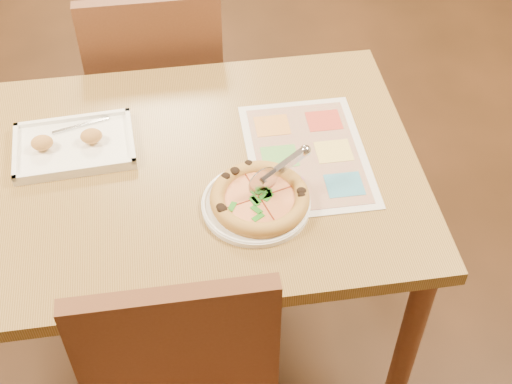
{
  "coord_description": "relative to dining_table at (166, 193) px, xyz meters",
  "views": [
    {
      "loc": [
        0.05,
        -1.29,
        1.99
      ],
      "look_at": [
        0.22,
        -0.16,
        0.77
      ],
      "focal_mm": 50.0,
      "sensor_mm": 36.0,
      "label": 1
    }
  ],
  "objects": [
    {
      "name": "dining_table",
      "position": [
        0.0,
        0.0,
        0.0
      ],
      "size": [
        1.3,
        0.85,
        0.72
      ],
      "color": "olive",
      "rests_on": "ground"
    },
    {
      "name": "chair_far",
      "position": [
        -0.0,
        0.6,
        -0.07
      ],
      "size": [
        0.42,
        0.42,
        0.47
      ],
      "rotation": [
        0.0,
        0.0,
        3.14
      ],
      "color": "brown",
      "rests_on": "ground"
    },
    {
      "name": "plate",
      "position": [
        0.22,
        -0.16,
        0.09
      ],
      "size": [
        0.3,
        0.3,
        0.01
      ],
      "primitive_type": "cylinder",
      "rotation": [
        0.0,
        0.0,
        0.16
      ],
      "color": "white",
      "rests_on": "dining_table"
    },
    {
      "name": "pizza",
      "position": [
        0.22,
        -0.15,
        0.11
      ],
      "size": [
        0.24,
        0.24,
        0.04
      ],
      "rotation": [
        0.0,
        0.0,
        0.28
      ],
      "color": "gold",
      "rests_on": "plate"
    },
    {
      "name": "pizza_cutter",
      "position": [
        0.27,
        -0.13,
        0.17
      ],
      "size": [
        0.15,
        0.07,
        0.09
      ],
      "rotation": [
        0.0,
        0.0,
        0.4
      ],
      "color": "silver",
      "rests_on": "pizza"
    },
    {
      "name": "appetizer_tray",
      "position": [
        -0.22,
        0.11,
        0.1
      ],
      "size": [
        0.32,
        0.23,
        0.06
      ],
      "rotation": [
        0.0,
        0.0,
        0.06
      ],
      "color": "white",
      "rests_on": "dining_table"
    },
    {
      "name": "menu",
      "position": [
        0.37,
        0.0,
        0.09
      ],
      "size": [
        0.31,
        0.43,
        0.0
      ],
      "primitive_type": "cube",
      "rotation": [
        0.0,
        0.0,
        -0.0
      ],
      "color": "silver",
      "rests_on": "dining_table"
    }
  ]
}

